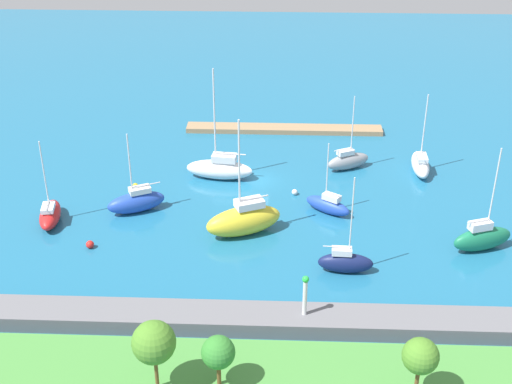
# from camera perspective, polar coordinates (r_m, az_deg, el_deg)

# --- Properties ---
(water) EXTENTS (160.00, 160.00, 0.00)m
(water) POSITION_cam_1_polar(r_m,az_deg,el_deg) (80.19, 0.16, 0.94)
(water) COLOR #1E668C
(water) RESTS_ON ground
(pier_dock) EXTENTS (26.06, 2.50, 0.65)m
(pier_dock) POSITION_cam_1_polar(r_m,az_deg,el_deg) (93.22, 2.32, 5.20)
(pier_dock) COLOR #997A56
(pier_dock) RESTS_ON ground
(breakwater) EXTENTS (71.33, 3.29, 1.37)m
(breakwater) POSITION_cam_1_polar(r_m,az_deg,el_deg) (57.84, -0.85, -10.40)
(breakwater) COLOR slate
(breakwater) RESTS_ON ground
(harbor_beacon) EXTENTS (0.56, 0.56, 3.73)m
(harbor_beacon) POSITION_cam_1_polar(r_m,az_deg,el_deg) (56.09, 4.05, -8.24)
(harbor_beacon) COLOR silver
(harbor_beacon) RESTS_ON breakwater
(park_tree_mideast) EXTENTS (2.40, 2.40, 4.12)m
(park_tree_mideast) POSITION_cam_1_polar(r_m,az_deg,el_deg) (49.35, -3.12, -13.03)
(park_tree_mideast) COLOR brown
(park_tree_mideast) RESTS_ON shoreline_park
(park_tree_midwest) EXTENTS (2.54, 2.54, 4.88)m
(park_tree_midwest) POSITION_cam_1_polar(r_m,az_deg,el_deg) (49.21, 13.36, -12.99)
(park_tree_midwest) COLOR brown
(park_tree_midwest) RESTS_ON shoreline_park
(park_tree_west) EXTENTS (3.08, 3.08, 5.58)m
(park_tree_west) POSITION_cam_1_polar(r_m,az_deg,el_deg) (48.82, -8.39, -12.14)
(park_tree_west) COLOR brown
(park_tree_west) RESTS_ON shoreline_park
(sailboat_white_along_channel) EXTENTS (7.95, 3.34, 13.21)m
(sailboat_white_along_channel) POSITION_cam_1_polar(r_m,az_deg,el_deg) (80.32, -3.00, 1.96)
(sailboat_white_along_channel) COLOR white
(sailboat_white_along_channel) RESTS_ON water
(sailboat_blue_inner_mooring) EXTENTS (5.20, 4.26, 7.93)m
(sailboat_blue_inner_mooring) POSITION_cam_1_polar(r_m,az_deg,el_deg) (73.66, 5.93, -1.05)
(sailboat_blue_inner_mooring) COLOR #2347B2
(sailboat_blue_inner_mooring) RESTS_ON water
(sailboat_yellow_far_north) EXTENTS (8.24, 5.65, 12.42)m
(sailboat_yellow_far_north) POSITION_cam_1_polar(r_m,az_deg,el_deg) (69.26, -1.00, -2.29)
(sailboat_yellow_far_north) COLOR yellow
(sailboat_yellow_far_north) RESTS_ON water
(sailboat_red_off_beacon) EXTENTS (2.93, 5.93, 9.03)m
(sailboat_red_off_beacon) POSITION_cam_1_polar(r_m,az_deg,el_deg) (74.58, -16.56, -1.76)
(sailboat_red_off_beacon) COLOR red
(sailboat_red_off_beacon) RESTS_ON water
(sailboat_gray_lone_north) EXTENTS (5.64, 3.93, 9.12)m
(sailboat_gray_lone_north) POSITION_cam_1_polar(r_m,az_deg,el_deg) (83.22, 7.57, 2.58)
(sailboat_gray_lone_north) COLOR gray
(sailboat_gray_lone_north) RESTS_ON water
(sailboat_green_near_pier) EXTENTS (6.37, 3.63, 10.76)m
(sailboat_green_near_pier) POSITION_cam_1_polar(r_m,az_deg,el_deg) (70.33, 18.08, -3.59)
(sailboat_green_near_pier) COLOR #19724C
(sailboat_green_near_pier) RESTS_ON water
(sailboat_navy_mid_basin) EXTENTS (5.13, 1.84, 9.77)m
(sailboat_navy_mid_basin) POSITION_cam_1_polar(r_m,az_deg,el_deg) (64.40, 7.35, -5.71)
(sailboat_navy_mid_basin) COLOR #141E4C
(sailboat_navy_mid_basin) RESTS_ON water
(sailboat_white_outer_mooring) EXTENTS (2.18, 6.47, 9.53)m
(sailboat_white_outer_mooring) POSITION_cam_1_polar(r_m,az_deg,el_deg) (84.08, 13.35, 2.26)
(sailboat_white_outer_mooring) COLOR white
(sailboat_white_outer_mooring) RESTS_ON water
(sailboat_blue_far_south) EXTENTS (6.45, 4.50, 9.02)m
(sailboat_blue_far_south) POSITION_cam_1_polar(r_m,az_deg,el_deg) (74.45, -9.79, -0.77)
(sailboat_blue_far_south) COLOR #2347B2
(sailboat_blue_far_south) RESTS_ON water
(mooring_buoy_white) EXTENTS (0.65, 0.65, 0.65)m
(mooring_buoy_white) POSITION_cam_1_polar(r_m,az_deg,el_deg) (77.16, 3.19, -0.01)
(mooring_buoy_white) COLOR white
(mooring_buoy_white) RESTS_ON water
(mooring_buoy_yellow) EXTENTS (0.64, 0.64, 0.64)m
(mooring_buoy_yellow) POSITION_cam_1_polar(r_m,az_deg,el_deg) (79.56, -9.88, 0.50)
(mooring_buoy_yellow) COLOR yellow
(mooring_buoy_yellow) RESTS_ON water
(mooring_buoy_red) EXTENTS (0.78, 0.78, 0.78)m
(mooring_buoy_red) POSITION_cam_1_polar(r_m,az_deg,el_deg) (69.52, -13.48, -4.21)
(mooring_buoy_red) COLOR red
(mooring_buoy_red) RESTS_ON water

